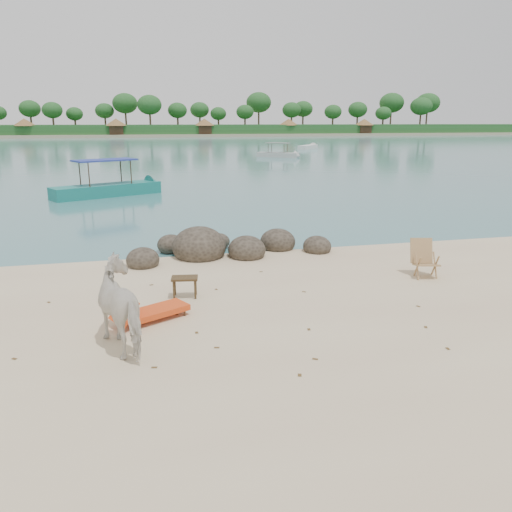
{
  "coord_description": "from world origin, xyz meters",
  "views": [
    {
      "loc": [
        -1.79,
        -8.83,
        4.01
      ],
      "look_at": [
        0.75,
        2.0,
        1.0
      ],
      "focal_mm": 35.0,
      "sensor_mm": 36.0,
      "label": 1
    }
  ],
  "objects_px": {
    "boulders": "(222,248)",
    "deck_chair": "(427,260)",
    "side_table": "(185,288)",
    "lounge_chair": "(155,309)",
    "boat_near": "(105,166)",
    "cow": "(126,307)"
  },
  "relations": [
    {
      "from": "boulders",
      "to": "deck_chair",
      "type": "height_order",
      "value": "deck_chair"
    },
    {
      "from": "side_table",
      "to": "lounge_chair",
      "type": "distance_m",
      "value": 1.42
    },
    {
      "from": "deck_chair",
      "to": "side_table",
      "type": "bearing_deg",
      "value": -164.78
    },
    {
      "from": "boat_near",
      "to": "boulders",
      "type": "bearing_deg",
      "value": -100.23
    },
    {
      "from": "lounge_chair",
      "to": "deck_chair",
      "type": "height_order",
      "value": "deck_chair"
    },
    {
      "from": "cow",
      "to": "side_table",
      "type": "bearing_deg",
      "value": -141.54
    },
    {
      "from": "boulders",
      "to": "cow",
      "type": "height_order",
      "value": "cow"
    },
    {
      "from": "deck_chair",
      "to": "boulders",
      "type": "bearing_deg",
      "value": 157.9
    },
    {
      "from": "cow",
      "to": "deck_chair",
      "type": "xyz_separation_m",
      "value": [
        7.58,
        2.49,
        -0.3
      ]
    },
    {
      "from": "boulders",
      "to": "lounge_chair",
      "type": "xyz_separation_m",
      "value": [
        -2.2,
        -4.9,
        0.03
      ]
    },
    {
      "from": "side_table",
      "to": "boulders",
      "type": "bearing_deg",
      "value": 76.65
    },
    {
      "from": "cow",
      "to": "side_table",
      "type": "xyz_separation_m",
      "value": [
        1.25,
        2.38,
        -0.55
      ]
    },
    {
      "from": "lounge_chair",
      "to": "boat_near",
      "type": "distance_m",
      "value": 19.33
    },
    {
      "from": "deck_chair",
      "to": "boat_near",
      "type": "xyz_separation_m",
      "value": [
        -9.0,
        17.85,
        1.15
      ]
    },
    {
      "from": "deck_chair",
      "to": "boat_near",
      "type": "relative_size",
      "value": 0.15
    },
    {
      "from": "deck_chair",
      "to": "boat_near",
      "type": "height_order",
      "value": "boat_near"
    },
    {
      "from": "boulders",
      "to": "side_table",
      "type": "relative_size",
      "value": 10.45
    },
    {
      "from": "side_table",
      "to": "deck_chair",
      "type": "xyz_separation_m",
      "value": [
        6.33,
        0.11,
        0.25
      ]
    },
    {
      "from": "boulders",
      "to": "deck_chair",
      "type": "xyz_separation_m",
      "value": [
        4.86,
        -3.57,
        0.27
      ]
    },
    {
      "from": "boulders",
      "to": "cow",
      "type": "relative_size",
      "value": 3.38
    },
    {
      "from": "side_table",
      "to": "boat_near",
      "type": "xyz_separation_m",
      "value": [
        -2.67,
        17.96,
        1.4
      ]
    },
    {
      "from": "lounge_chair",
      "to": "boat_near",
      "type": "xyz_separation_m",
      "value": [
        -1.94,
        19.18,
        1.38
      ]
    }
  ]
}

